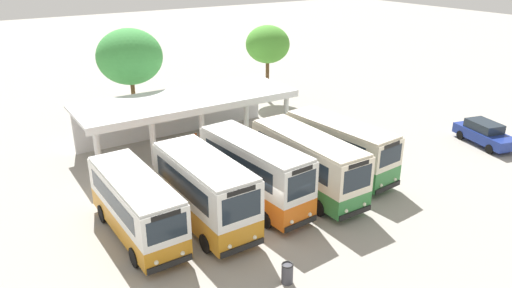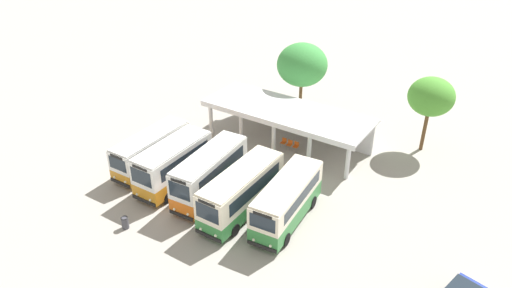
{
  "view_description": "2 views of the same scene",
  "coord_description": "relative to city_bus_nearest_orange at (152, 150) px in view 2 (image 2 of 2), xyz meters",
  "views": [
    {
      "loc": [
        -11.94,
        -16.91,
        12.69
      ],
      "look_at": [
        2.59,
        5.82,
        1.82
      ],
      "focal_mm": 33.84,
      "sensor_mm": 36.0,
      "label": 1
    },
    {
      "loc": [
        19.05,
        -19.61,
        20.85
      ],
      "look_at": [
        1.3,
        7.12,
        2.46
      ],
      "focal_mm": 32.59,
      "sensor_mm": 36.0,
      "label": 2
    }
  ],
  "objects": [
    {
      "name": "ground_plane",
      "position": [
        6.01,
        -2.76,
        -1.71
      ],
      "size": [
        180.0,
        180.0,
        0.0
      ],
      "primitive_type": "plane",
      "color": "#A39E93"
    },
    {
      "name": "city_bus_nearest_orange",
      "position": [
        0.0,
        0.0,
        0.0
      ],
      "size": [
        2.39,
        7.33,
        3.08
      ],
      "color": "black",
      "rests_on": "ground"
    },
    {
      "name": "city_bus_second_in_row",
      "position": [
        3.17,
        -0.83,
        0.24
      ],
      "size": [
        2.58,
        6.89,
        3.55
      ],
      "color": "black",
      "rests_on": "ground"
    },
    {
      "name": "city_bus_middle_cream",
      "position": [
        6.33,
        -0.33,
        0.25
      ],
      "size": [
        2.69,
        7.55,
        3.58
      ],
      "color": "black",
      "rests_on": "ground"
    },
    {
      "name": "city_bus_fourth_amber",
      "position": [
        9.5,
        -0.76,
        0.16
      ],
      "size": [
        2.39,
        7.87,
        3.4
      ],
      "color": "black",
      "rests_on": "ground"
    },
    {
      "name": "city_bus_fifth_blue",
      "position": [
        12.67,
        0.13,
        0.1
      ],
      "size": [
        2.86,
        7.6,
        3.27
      ],
      "color": "black",
      "rests_on": "ground"
    },
    {
      "name": "terminal_canopy",
      "position": [
        7.12,
        10.08,
        0.89
      ],
      "size": [
        14.97,
        5.35,
        3.4
      ],
      "color": "silver",
      "rests_on": "ground"
    },
    {
      "name": "waiting_chair_end_by_column",
      "position": [
        7.27,
        8.9,
        -1.19
      ],
      "size": [
        0.45,
        0.45,
        0.86
      ],
      "color": "slate",
      "rests_on": "ground"
    },
    {
      "name": "waiting_chair_second_from_end",
      "position": [
        7.89,
        8.85,
        -1.19
      ],
      "size": [
        0.45,
        0.45,
        0.86
      ],
      "color": "slate",
      "rests_on": "ground"
    },
    {
      "name": "waiting_chair_middle_seat",
      "position": [
        8.51,
        8.89,
        -1.19
      ],
      "size": [
        0.45,
        0.45,
        0.86
      ],
      "color": "slate",
      "rests_on": "ground"
    },
    {
      "name": "roadside_tree_behind_canopy",
      "position": [
        5.32,
        15.35,
        3.63
      ],
      "size": [
        4.87,
        4.87,
        7.42
      ],
      "color": "brown",
      "rests_on": "ground"
    },
    {
      "name": "roadside_tree_east_of_canopy",
      "position": [
        17.59,
        15.26,
        3.34
      ],
      "size": [
        3.84,
        3.84,
        6.71
      ],
      "color": "brown",
      "rests_on": "ground"
    },
    {
      "name": "litter_bin_apron",
      "position": [
        3.89,
        -6.66,
        -1.25
      ],
      "size": [
        0.49,
        0.49,
        0.9
      ],
      "color": "#3F3F47",
      "rests_on": "ground"
    }
  ]
}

